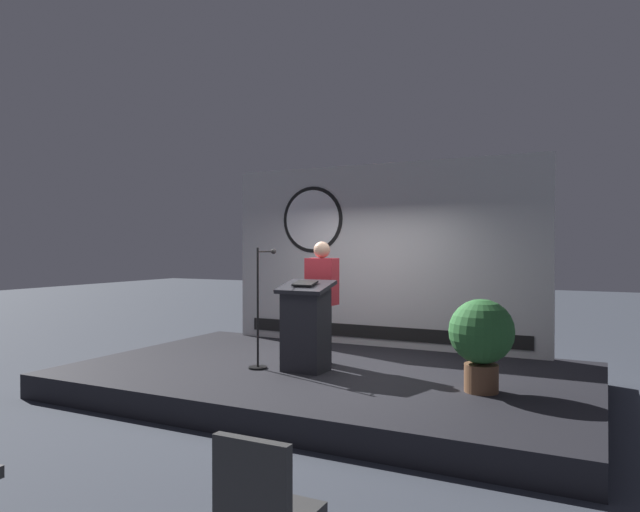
# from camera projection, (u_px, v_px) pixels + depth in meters

# --- Properties ---
(ground_plane) EXTENTS (40.00, 40.00, 0.00)m
(ground_plane) POSITION_uv_depth(u_px,v_px,m) (328.00, 392.00, 7.32)
(ground_plane) COLOR #383D47
(stage_platform) EXTENTS (6.40, 4.00, 0.30)m
(stage_platform) POSITION_uv_depth(u_px,v_px,m) (328.00, 380.00, 7.32)
(stage_platform) COLOR black
(stage_platform) RESTS_ON ground
(banner_display) EXTENTS (5.09, 0.12, 2.85)m
(banner_display) POSITION_uv_depth(u_px,v_px,m) (378.00, 255.00, 8.96)
(banner_display) COLOR silver
(banner_display) RESTS_ON stage_platform
(podium) EXTENTS (0.64, 0.50, 1.13)m
(podium) POSITION_uv_depth(u_px,v_px,m) (306.00, 327.00, 7.15)
(podium) COLOR #26262B
(podium) RESTS_ON stage_platform
(speaker_person) EXTENTS (0.40, 0.26, 1.62)m
(speaker_person) POSITION_uv_depth(u_px,v_px,m) (322.00, 302.00, 7.58)
(speaker_person) COLOR black
(speaker_person) RESTS_ON stage_platform
(microphone_stand) EXTENTS (0.24, 0.54, 1.54)m
(microphone_stand) POSITION_uv_depth(u_px,v_px,m) (260.00, 325.00, 7.34)
(microphone_stand) COLOR black
(microphone_stand) RESTS_ON stage_platform
(potted_plant) EXTENTS (0.69, 0.69, 1.00)m
(potted_plant) POSITION_uv_depth(u_px,v_px,m) (481.00, 336.00, 6.11)
(potted_plant) COLOR brown
(potted_plant) RESTS_ON stage_platform
(audience_chair_left) EXTENTS (0.44, 0.45, 0.89)m
(audience_chair_left) POSITION_uv_depth(u_px,v_px,m) (264.00, 508.00, 2.97)
(audience_chair_left) COLOR black
(audience_chair_left) RESTS_ON ground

